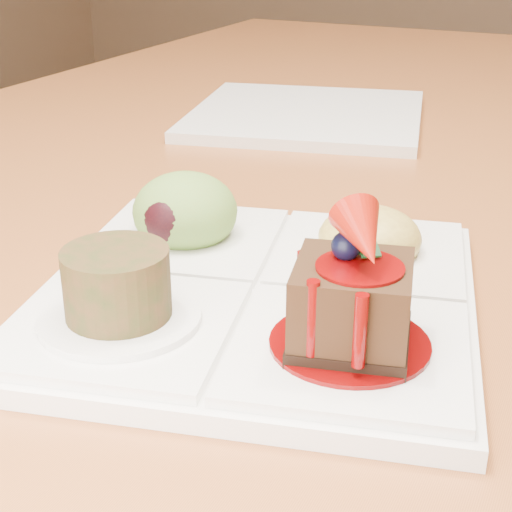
% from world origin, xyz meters
% --- Properties ---
extents(dining_table, '(1.00, 1.80, 0.75)m').
position_xyz_m(dining_table, '(0.00, 0.00, 0.68)').
color(dining_table, '#975427').
rests_on(dining_table, ground).
extents(sampler_plate, '(0.31, 0.31, 0.10)m').
position_xyz_m(sampler_plate, '(0.07, -0.30, 0.77)').
color(sampler_plate, white).
rests_on(sampler_plate, dining_table).
extents(second_plate, '(0.31, 0.31, 0.01)m').
position_xyz_m(second_plate, '(-0.07, 0.13, 0.76)').
color(second_plate, white).
rests_on(second_plate, dining_table).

